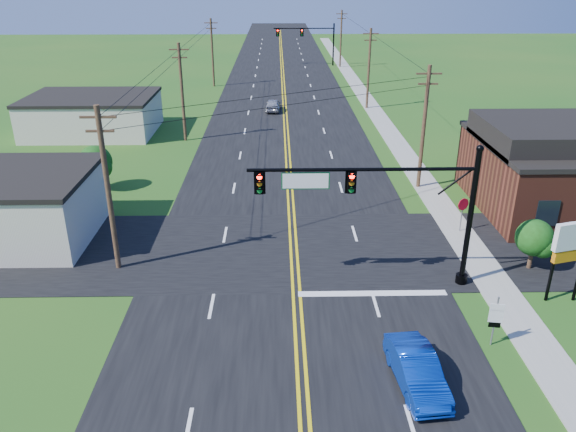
{
  "coord_description": "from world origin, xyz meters",
  "views": [
    {
      "loc": [
        -0.74,
        -17.2,
        15.05
      ],
      "look_at": [
        -0.2,
        10.0,
        3.03
      ],
      "focal_mm": 35.0,
      "sensor_mm": 36.0,
      "label": 1
    }
  ],
  "objects_px": {
    "blue_car": "(417,371)",
    "stop_sign": "(463,208)",
    "signal_mast_far": "(308,38)",
    "route_sign": "(495,318)",
    "signal_mast_main": "(382,200)"
  },
  "relations": [
    {
      "from": "route_sign",
      "to": "stop_sign",
      "type": "bearing_deg",
      "value": 89.18
    },
    {
      "from": "signal_mast_main",
      "to": "signal_mast_far",
      "type": "relative_size",
      "value": 1.03
    },
    {
      "from": "stop_sign",
      "to": "route_sign",
      "type": "bearing_deg",
      "value": -122.82
    },
    {
      "from": "signal_mast_far",
      "to": "route_sign",
      "type": "distance_m",
      "value": 77.43
    },
    {
      "from": "signal_mast_main",
      "to": "blue_car",
      "type": "height_order",
      "value": "signal_mast_main"
    },
    {
      "from": "signal_mast_far",
      "to": "stop_sign",
      "type": "xyz_separation_m",
      "value": [
        6.16,
        -65.82,
        -2.91
      ]
    },
    {
      "from": "signal_mast_far",
      "to": "blue_car",
      "type": "bearing_deg",
      "value": -89.87
    },
    {
      "from": "signal_mast_main",
      "to": "route_sign",
      "type": "height_order",
      "value": "signal_mast_main"
    },
    {
      "from": "route_sign",
      "to": "blue_car",
      "type": "bearing_deg",
      "value": -137.66
    },
    {
      "from": "route_sign",
      "to": "signal_mast_main",
      "type": "bearing_deg",
      "value": 138.0
    },
    {
      "from": "signal_mast_main",
      "to": "route_sign",
      "type": "xyz_separation_m",
      "value": [
        4.19,
        -5.25,
        -3.34
      ]
    },
    {
      "from": "blue_car",
      "to": "stop_sign",
      "type": "height_order",
      "value": "stop_sign"
    },
    {
      "from": "route_sign",
      "to": "stop_sign",
      "type": "xyz_separation_m",
      "value": [
        2.07,
        11.43,
        0.23
      ]
    },
    {
      "from": "signal_mast_main",
      "to": "blue_car",
      "type": "bearing_deg",
      "value": -87.93
    },
    {
      "from": "blue_car",
      "to": "stop_sign",
      "type": "relative_size",
      "value": 1.88
    }
  ]
}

